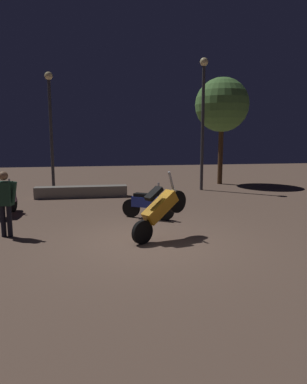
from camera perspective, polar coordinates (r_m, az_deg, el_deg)
ground_plane at (r=8.48m, az=-1.02°, el=-8.06°), size 40.00×40.00×0.00m
motorcycle_orange_foreground at (r=8.52m, az=1.05°, el=-2.78°), size 1.47×0.96×1.63m
motorcycle_pink_parked_left at (r=12.01m, az=-22.43°, el=-1.42°), size 0.41×1.66×1.11m
motorcycle_blue_parked_right at (r=10.66m, az=-0.97°, el=-1.99°), size 1.46×0.96×1.11m
person_rider_beside at (r=9.43m, az=-22.64°, el=-0.93°), size 0.66×0.31×1.63m
streetlamp_near at (r=16.16m, az=7.90°, el=12.96°), size 0.36×0.36×5.73m
streetlamp_far at (r=17.06m, az=-16.13°, el=11.56°), size 0.36×0.36×5.22m
tree_left_bg at (r=18.31m, az=10.87°, el=13.44°), size 2.63×2.63×5.23m
planter_wall_low at (r=14.55m, az=-11.42°, el=0.04°), size 3.62×0.50×0.45m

